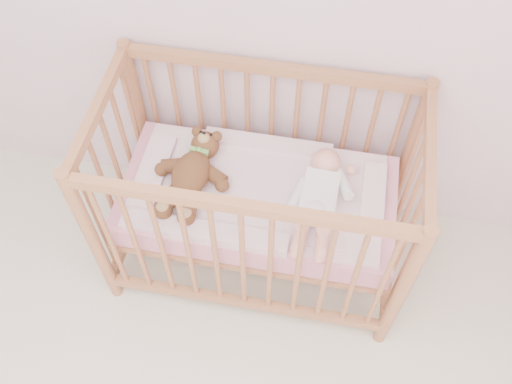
# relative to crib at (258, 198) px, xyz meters

# --- Properties ---
(crib) EXTENTS (1.36, 0.76, 1.00)m
(crib) POSITION_rel_crib_xyz_m (0.00, 0.00, 0.00)
(crib) COLOR #B5784D
(crib) RESTS_ON floor
(mattress) EXTENTS (1.22, 0.62, 0.13)m
(mattress) POSITION_rel_crib_xyz_m (0.00, 0.00, -0.01)
(mattress) COLOR pink
(mattress) RESTS_ON crib
(blanket) EXTENTS (1.10, 0.58, 0.06)m
(blanket) POSITION_rel_crib_xyz_m (0.00, 0.00, 0.06)
(blanket) COLOR #F3A7BE
(blanket) RESTS_ON mattress
(baby) EXTENTS (0.30, 0.59, 0.14)m
(baby) POSITION_rel_crib_xyz_m (0.27, -0.02, 0.14)
(baby) COLOR white
(baby) RESTS_ON blanket
(teddy_bear) EXTENTS (0.41, 0.55, 0.14)m
(teddy_bear) POSITION_rel_crib_xyz_m (-0.29, -0.02, 0.15)
(teddy_bear) COLOR brown
(teddy_bear) RESTS_ON blanket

